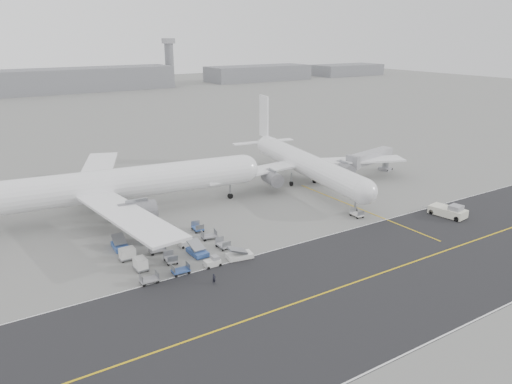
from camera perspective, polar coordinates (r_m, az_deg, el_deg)
ground at (r=84.90m, az=-0.53°, el=-6.63°), size 700.00×700.00×0.00m
taxiway at (r=74.92m, az=10.28°, el=-10.45°), size 220.00×59.00×0.03m
horizon_buildings at (r=334.99m, az=-20.62°, el=10.67°), size 520.00×28.00×28.00m
control_tower at (r=359.82m, az=-9.87°, el=14.55°), size 7.00×7.00×31.25m
airliner_a at (r=102.17m, az=-16.45°, el=0.74°), size 64.53×63.46×22.32m
airliner_b at (r=119.42m, az=5.53°, el=3.31°), size 53.04×54.02×18.74m
pushback_tug at (r=106.68m, az=21.16°, el=-2.06°), size 4.43×9.34×2.63m
jet_bridge at (r=130.61m, az=13.00°, el=3.80°), size 17.41×6.47×6.49m
gse_cluster at (r=84.54m, az=-8.92°, el=-6.97°), size 23.91×23.11×2.08m
stray_dolly at (r=101.56m, az=11.43°, el=-2.80°), size 1.84×2.79×1.64m
ground_crew_a at (r=74.04m, az=-4.82°, el=-9.88°), size 0.64×0.47×1.60m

